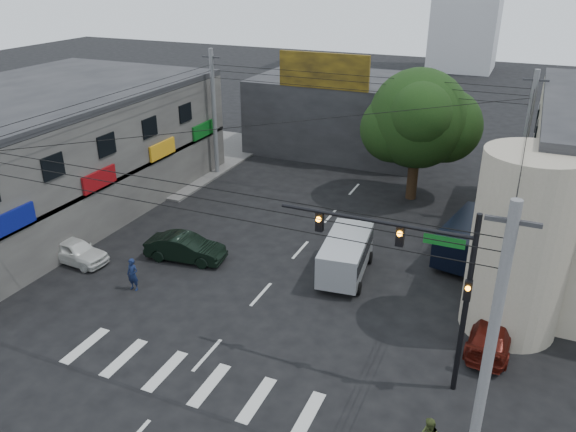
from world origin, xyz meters
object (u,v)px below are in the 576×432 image
Objects in this scene: utility_pole_far_right at (524,149)px; silver_minivan at (346,257)px; white_compact at (75,251)px; maroon_sedan at (491,334)px; street_tree at (418,119)px; traffic_gantry at (421,267)px; utility_pole_far_left at (214,114)px; navy_van at (468,240)px; traffic_officer at (133,275)px; utility_pole_near_right at (490,349)px; dark_sedan at (185,248)px.

utility_pole_far_right reaches higher than silver_minivan.
white_compact is 0.90× the size of maroon_sedan.
street_tree is 1.76× the size of silver_minivan.
traffic_gantry is 0.78× the size of utility_pole_far_left.
utility_pole_far_left is at bearing 3.15° from white_compact.
navy_van is 3.42× the size of traffic_officer.
utility_pole_far_left is 2.13× the size of maroon_sedan.
utility_pole_near_right is at bearing -90.00° from utility_pole_far_right.
navy_van reaches higher than white_compact.
silver_minivan is (13.63, -10.60, -3.58)m from utility_pole_far_left.
traffic_officer is (-13.71, 0.96, -4.00)m from traffic_gantry.
traffic_officer is at bearing -120.11° from street_tree.
dark_sedan is (-15.73, 8.04, -3.89)m from utility_pole_near_right.
traffic_gantry reaches higher than white_compact.
utility_pole_near_right is 1.86× the size of silver_minivan.
dark_sedan is at bearing -61.11° from white_compact.
traffic_gantry is 8.80m from silver_minivan.
dark_sedan is at bearing -67.06° from utility_pole_far_left.
traffic_gantry is at bearing 127.42° from utility_pole_near_right.
navy_van is at bearing -107.23° from utility_pole_far_right.
utility_pole_near_right is at bearing -52.58° from traffic_gantry.
utility_pole_near_right and utility_pole_far_right have the same top height.
traffic_officer reaches higher than white_compact.
navy_van is (19.06, -6.27, -3.52)m from utility_pole_far_left.
silver_minivan is 6.95m from navy_van.
street_tree reaches higher than silver_minivan.
silver_minivan reaches higher than white_compact.
dark_sedan is (5.27, -12.46, -3.89)m from utility_pole_far_left.
utility_pole_near_right is 22.06m from white_compact.
silver_minivan is at bearing -37.89° from utility_pole_far_left.
utility_pole_near_right is 7.81m from maroon_sedan.
silver_minivan is (8.35, 1.85, 0.32)m from dark_sedan.
traffic_officer is (-16.39, 4.45, -3.77)m from utility_pole_near_right.
street_tree is at bearing 43.26° from navy_van.
utility_pole_far_left is at bearing 137.14° from traffic_gantry.
utility_pole_near_right is at bearing -13.81° from traffic_officer.
utility_pole_far_right is at bearing 0.00° from utility_pole_far_left.
utility_pole_far_left is (-14.50, -1.00, -0.87)m from street_tree.
navy_van is at bearing -72.97° from dark_sedan.
street_tree is 22.48m from utility_pole_near_right.
silver_minivan is at bearing 126.28° from traffic_gantry.
white_compact reaches higher than maroon_sedan.
maroon_sedan is at bearing -119.66° from silver_minivan.
navy_van is (-1.94, 7.52, 0.46)m from maroon_sedan.
street_tree is 2.01× the size of maroon_sedan.
traffic_gantry is 0.78× the size of utility_pole_far_right.
dark_sedan is 5.86m from white_compact.
white_compact is at bearing 173.77° from traffic_gantry.
silver_minivan is at bearing -68.97° from white_compact.
maroon_sedan is (6.50, -14.79, -4.86)m from street_tree.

